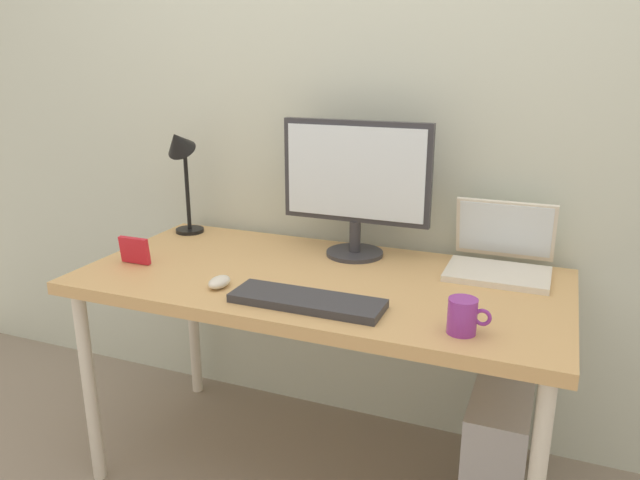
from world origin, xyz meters
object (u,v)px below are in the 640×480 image
Objects in this scene: desk_lamp at (180,158)px; desk at (320,293)px; mouse at (219,282)px; coffee_mug at (463,316)px; monitor at (356,181)px; keyboard at (307,301)px; computer_tower at (496,455)px; photo_frame at (135,250)px; laptop at (501,255)px.

desk is at bearing -19.72° from desk_lamp.
coffee_mug is (0.74, -0.05, 0.03)m from mouse.
monitor is 1.22× the size of desk_lamp.
keyboard is at bearing -87.76° from monitor.
computer_tower is (0.59, 0.03, -0.47)m from desk.
monitor is 1.18× the size of keyboard.
desk_lamp is 0.91m from keyboard.
desk is 0.64m from photo_frame.
desk is 0.41m from monitor.
monitor is 4.72× the size of coffee_mug.
mouse is 0.21× the size of computer_tower.
keyboard is at bearing 177.36° from coffee_mug.
mouse is at bearing -46.61° from desk_lamp.
monitor is at bearing 81.67° from desk.
coffee_mug reaches higher than desk.
coffee_mug is (0.44, -0.02, 0.03)m from keyboard.
photo_frame is at bearing 171.03° from keyboard.
monitor reaches higher than computer_tower.
desk_lamp is at bearing 160.28° from desk.
keyboard is 0.81m from computer_tower.
monitor is 0.70m from desk_lamp.
laptop is at bearing 104.86° from computer_tower.
desk_lamp is at bearing 179.96° from monitor.
keyboard is (0.02, -0.47, -0.25)m from monitor.
desk_lamp is at bearing 133.39° from mouse.
computer_tower is (1.21, 0.16, -0.58)m from photo_frame.
computer_tower is at bearing -20.41° from monitor.
photo_frame is at bearing -168.67° from desk.
coffee_mug is at bearing -108.93° from computer_tower.
laptop is 0.75× the size of desk_lamp.
photo_frame is (-0.67, 0.11, 0.04)m from keyboard.
computer_tower is at bearing -75.14° from laptop.
desk_lamp reaches higher than coffee_mug.
monitor reaches higher than desk_lamp.
photo_frame is (-1.11, 0.13, 0.00)m from coffee_mug.
desk is 0.60m from laptop.
laptop is 2.91× the size of photo_frame.
computer_tower is at bearing 16.00° from mouse.
monitor reaches higher than mouse.
desk_lamp is 0.97× the size of keyboard.
monitor reaches higher than photo_frame.
mouse is 0.82× the size of coffee_mug.
photo_frame is 1.35m from computer_tower.
laptop is 0.68m from keyboard.
mouse is (-0.77, -0.47, -0.04)m from laptop.
coffee_mug is at bearing -6.50° from photo_frame.
monitor is at bearing 159.59° from computer_tower.
monitor is at bearing -0.04° from desk_lamp.
computer_tower is (1.26, -0.21, -0.83)m from desk_lamp.
keyboard is 0.30m from mouse.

